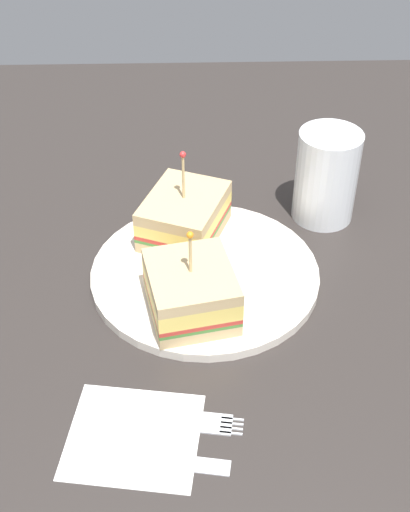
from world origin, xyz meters
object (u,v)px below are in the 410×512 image
knife (167,460)px  drink_glass (326,179)px  napkin (134,436)px  plate (205,274)px  sandwich_half_back (191,291)px  fork (185,421)px  sandwich_half_front (184,216)px

knife → drink_glass: bearing=-118.2°
drink_glass → napkin: 38.60cm
drink_glass → plate: bearing=37.7°
sandwich_half_back → fork: bearing=86.7°
sandwich_half_front → sandwich_half_back: 12.83cm
napkin → plate: bearing=-108.2°
sandwich_half_front → knife: 29.93cm
plate → knife: (3.85, 23.13, -0.35)cm
sandwich_half_front → drink_glass: size_ratio=1.10×
fork → knife: 4.28cm
sandwich_half_back → sandwich_half_front: bearing=-87.4°
drink_glass → fork: drink_glass is taller
plate → drink_glass: 18.97cm
drink_glass → napkin: (21.31, 31.78, -5.09)cm
sandwich_half_front → napkin: size_ratio=1.09×
fork → knife: (1.55, 3.99, 0.00)cm
plate → fork: bearing=83.1°
sandwich_half_back → knife: bearing=82.3°
drink_glass → fork: 35.10cm
sandwich_half_back → knife: (2.28, 16.87, -3.53)cm
sandwich_half_back → drink_glass: (-16.12, -17.50, 1.46)cm
sandwich_half_front → sandwich_half_back: bearing=92.6°
sandwich_half_front → drink_glass: bearing=-164.3°
sandwich_half_front → napkin: bearing=80.4°
plate → drink_glass: (-14.56, -11.24, 4.64)cm
sandwich_half_back → drink_glass: size_ratio=0.96×
drink_glass → napkin: size_ratio=0.99×
plate → napkin: 21.62cm
drink_glass → knife: size_ratio=0.93×
plate → sandwich_half_back: (1.57, 6.25, 3.18)cm
sandwich_half_front → drink_glass: (-16.71, -4.68, 1.57)cm
napkin → knife: bearing=138.3°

